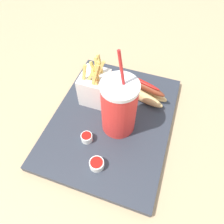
% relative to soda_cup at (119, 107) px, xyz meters
% --- Properties ---
extents(ground_plane, '(2.40, 2.40, 0.02)m').
position_rel_soda_cup_xyz_m(ground_plane, '(0.02, 0.02, -0.11)').
color(ground_plane, tan).
extents(food_tray, '(0.43, 0.33, 0.02)m').
position_rel_soda_cup_xyz_m(food_tray, '(0.02, 0.02, -0.09)').
color(food_tray, '#2D333D').
rests_on(food_tray, ground_plane).
extents(soda_cup, '(0.09, 0.09, 0.25)m').
position_rel_soda_cup_xyz_m(soda_cup, '(0.00, 0.00, 0.00)').
color(soda_cup, red).
rests_on(soda_cup, food_tray).
extents(fries_basket, '(0.08, 0.08, 0.16)m').
position_rel_soda_cup_xyz_m(fries_basket, '(0.07, 0.10, -0.03)').
color(fries_basket, white).
rests_on(fries_basket, food_tray).
extents(hot_dog_1, '(0.10, 0.17, 0.07)m').
position_rel_soda_cup_xyz_m(hot_dog_1, '(0.12, -0.03, -0.06)').
color(hot_dog_1, '#DBB775').
rests_on(hot_dog_1, food_tray).
extents(ketchup_cup_1, '(0.03, 0.03, 0.02)m').
position_rel_soda_cup_xyz_m(ketchup_cup_1, '(-0.07, 0.06, -0.07)').
color(ketchup_cup_1, white).
rests_on(ketchup_cup_1, food_tray).
extents(ketchup_cup_2, '(0.04, 0.04, 0.02)m').
position_rel_soda_cup_xyz_m(ketchup_cup_2, '(-0.13, 0.01, -0.07)').
color(ketchup_cup_2, white).
rests_on(ketchup_cup_2, food_tray).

